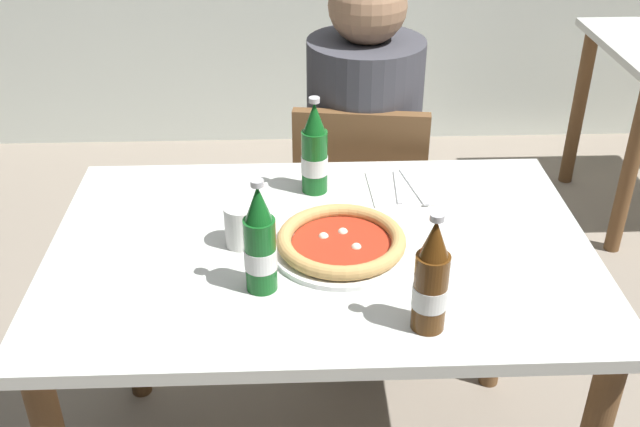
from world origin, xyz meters
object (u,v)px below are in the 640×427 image
at_px(pizza_margherita_near, 341,243).
at_px(beer_bottle_left, 260,244).
at_px(paper_cup, 241,226).
at_px(beer_bottle_right, 315,153).
at_px(diner_seated, 362,171).
at_px(dining_table_main, 321,286).
at_px(beer_bottle_center, 431,282).
at_px(chair_behind_table, 360,208).
at_px(napkin_with_cutlery, 406,188).

height_order(pizza_margherita_near, beer_bottle_left, beer_bottle_left).
distance_m(beer_bottle_left, paper_cup, 0.18).
bearing_deg(beer_bottle_right, diner_seated, 68.73).
bearing_deg(beer_bottle_right, dining_table_main, -88.68).
xyz_separation_m(dining_table_main, beer_bottle_center, (0.19, -0.29, 0.22)).
bearing_deg(chair_behind_table, dining_table_main, 84.29).
height_order(pizza_margherita_near, paper_cup, paper_cup).
bearing_deg(beer_bottle_left, beer_bottle_right, 73.38).
xyz_separation_m(dining_table_main, chair_behind_table, (0.15, 0.61, -0.15)).
relative_size(dining_table_main, chair_behind_table, 1.41).
bearing_deg(beer_bottle_left, chair_behind_table, 70.48).
bearing_deg(beer_bottle_right, beer_bottle_left, -106.62).
xyz_separation_m(pizza_margherita_near, beer_bottle_left, (-0.17, -0.13, 0.08)).
relative_size(chair_behind_table, beer_bottle_right, 3.44).
xyz_separation_m(pizza_margherita_near, napkin_with_cutlery, (0.18, 0.27, -0.02)).
xyz_separation_m(dining_table_main, paper_cup, (-0.17, 0.01, 0.16)).
relative_size(pizza_margherita_near, beer_bottle_center, 1.23).
bearing_deg(diner_seated, napkin_with_cutlery, -80.66).
bearing_deg(beer_bottle_left, paper_cup, 106.71).
bearing_deg(beer_bottle_center, chair_behind_table, 92.82).
bearing_deg(pizza_margherita_near, diner_seated, 80.78).
height_order(dining_table_main, diner_seated, diner_seated).
distance_m(diner_seated, pizza_margherita_near, 0.72).
height_order(pizza_margherita_near, napkin_with_cutlery, pizza_margherita_near).
height_order(dining_table_main, beer_bottle_center, beer_bottle_center).
bearing_deg(beer_bottle_right, beer_bottle_center, -70.03).
relative_size(chair_behind_table, beer_bottle_center, 3.44).
xyz_separation_m(pizza_margherita_near, paper_cup, (-0.22, 0.04, 0.03)).
bearing_deg(dining_table_main, chair_behind_table, 76.61).
relative_size(beer_bottle_left, beer_bottle_right, 1.00).
bearing_deg(beer_bottle_center, pizza_margherita_near, 119.10).
distance_m(chair_behind_table, napkin_with_cutlery, 0.46).
xyz_separation_m(chair_behind_table, beer_bottle_center, (0.04, -0.90, 0.37)).
xyz_separation_m(beer_bottle_right, napkin_with_cutlery, (0.23, -0.00, -0.10)).
relative_size(diner_seated, pizza_margherita_near, 3.97).
xyz_separation_m(chair_behind_table, beer_bottle_right, (-0.15, -0.36, 0.37)).
distance_m(pizza_margherita_near, beer_bottle_left, 0.23).
distance_m(beer_bottle_center, beer_bottle_right, 0.57).
height_order(beer_bottle_center, paper_cup, beer_bottle_center).
relative_size(pizza_margherita_near, paper_cup, 3.21).
xyz_separation_m(beer_bottle_right, paper_cup, (-0.17, -0.24, -0.06)).
height_order(dining_table_main, napkin_with_cutlery, napkin_with_cutlery).
xyz_separation_m(chair_behind_table, diner_seated, (0.01, 0.05, 0.10)).
distance_m(chair_behind_table, pizza_margherita_near, 0.71).
bearing_deg(pizza_margherita_near, beer_bottle_center, -60.90).
distance_m(chair_behind_table, paper_cup, 0.75).
relative_size(diner_seated, beer_bottle_right, 4.89).
relative_size(beer_bottle_center, paper_cup, 2.60).
distance_m(pizza_margherita_near, napkin_with_cutlery, 0.33).
height_order(chair_behind_table, beer_bottle_left, beer_bottle_left).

